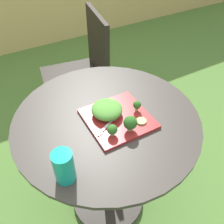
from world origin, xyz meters
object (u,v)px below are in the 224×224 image
patio_chair (84,66)px  fork (111,122)px  salad_plate (118,118)px  drinking_glass (64,168)px

patio_chair → fork: patio_chair is taller
salad_plate → fork: (-0.04, -0.01, 0.01)m
patio_chair → salad_plate: size_ratio=3.33×
salad_plate → drinking_glass: bearing=-151.8°
salad_plate → fork: bearing=-164.7°
drinking_glass → fork: drinking_glass is taller
drinking_glass → patio_chair: bearing=63.1°
drinking_glass → fork: 0.31m
patio_chair → fork: (-0.22, -0.81, 0.24)m
drinking_glass → salad_plate: bearing=28.2°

